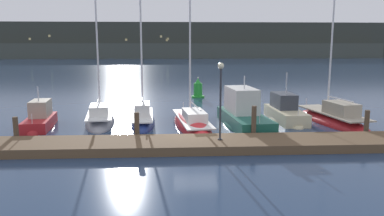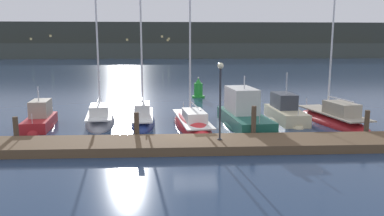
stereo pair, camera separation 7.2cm
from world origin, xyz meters
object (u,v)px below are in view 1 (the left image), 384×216
(sailboat_berth_3, at_px, (143,120))
(dock_lamppost, at_px, (221,89))
(sailboat_berth_2, at_px, (100,120))
(sailboat_berth_4, at_px, (192,124))
(sailboat_berth_7, at_px, (333,120))
(motorboat_berth_5, at_px, (243,119))
(motorboat_berth_1, at_px, (40,124))
(motorboat_berth_6, at_px, (285,115))
(channel_buoy, at_px, (198,90))

(sailboat_berth_3, relative_size, dock_lamppost, 2.46)
(dock_lamppost, bearing_deg, sailboat_berth_2, 137.48)
(sailboat_berth_2, relative_size, dock_lamppost, 2.28)
(sailboat_berth_4, distance_m, sailboat_berth_7, 9.74)
(motorboat_berth_5, bearing_deg, sailboat_berth_7, 5.82)
(motorboat_berth_1, bearing_deg, sailboat_berth_2, 20.99)
(motorboat_berth_5, bearing_deg, sailboat_berth_3, 168.86)
(motorboat_berth_6, bearing_deg, motorboat_berth_5, -154.03)
(motorboat_berth_1, xyz_separation_m, channel_buoy, (11.21, 13.22, 0.52))
(sailboat_berth_4, height_order, motorboat_berth_6, sailboat_berth_4)
(sailboat_berth_2, distance_m, motorboat_berth_5, 9.80)
(sailboat_berth_3, xyz_separation_m, dock_lamppost, (4.47, -6.48, 2.93))
(sailboat_berth_2, relative_size, sailboat_berth_7, 0.73)
(sailboat_berth_4, bearing_deg, sailboat_berth_3, 161.76)
(sailboat_berth_3, distance_m, channel_buoy, 13.06)
(channel_buoy, distance_m, dock_lamppost, 18.80)
(dock_lamppost, bearing_deg, sailboat_berth_3, 124.59)
(motorboat_berth_6, bearing_deg, motorboat_berth_1, -175.40)
(sailboat_berth_4, xyz_separation_m, motorboat_berth_5, (3.39, -0.23, 0.39))
(sailboat_berth_3, bearing_deg, sailboat_berth_7, -2.96)
(sailboat_berth_3, bearing_deg, sailboat_berth_4, -18.24)
(sailboat_berth_2, distance_m, channel_buoy, 14.10)
(motorboat_berth_5, distance_m, dock_lamppost, 6.21)
(sailboat_berth_3, height_order, channel_buoy, sailboat_berth_3)
(sailboat_berth_4, bearing_deg, motorboat_berth_5, -3.87)
(motorboat_berth_1, bearing_deg, sailboat_berth_4, -0.26)
(motorboat_berth_6, xyz_separation_m, channel_buoy, (-5.32, 11.89, 0.41))
(motorboat_berth_1, height_order, motorboat_berth_5, motorboat_berth_5)
(sailboat_berth_7, bearing_deg, sailboat_berth_3, 177.04)
(sailboat_berth_4, height_order, dock_lamppost, sailboat_berth_4)
(sailboat_berth_2, bearing_deg, sailboat_berth_7, -3.59)
(sailboat_berth_4, relative_size, motorboat_berth_6, 2.12)
(sailboat_berth_2, height_order, sailboat_berth_3, sailboat_berth_3)
(motorboat_berth_1, relative_size, sailboat_berth_4, 0.40)
(sailboat_berth_3, height_order, dock_lamppost, sailboat_berth_3)
(sailboat_berth_7, xyz_separation_m, channel_buoy, (-8.37, 12.85, 0.59))
(sailboat_berth_2, height_order, channel_buoy, sailboat_berth_2)
(sailboat_berth_2, height_order, dock_lamppost, sailboat_berth_2)
(sailboat_berth_2, bearing_deg, sailboat_berth_3, -6.35)
(sailboat_berth_2, xyz_separation_m, dock_lamppost, (7.43, -6.81, 2.97))
(sailboat_berth_4, distance_m, channel_buoy, 13.35)
(motorboat_berth_1, bearing_deg, sailboat_berth_3, 9.09)
(sailboat_berth_2, bearing_deg, channel_buoy, 57.22)
(sailboat_berth_3, relative_size, channel_buoy, 4.74)
(motorboat_berth_6, distance_m, channel_buoy, 13.04)
(sailboat_berth_3, distance_m, motorboat_berth_5, 6.84)
(sailboat_berth_3, xyz_separation_m, motorboat_berth_5, (6.70, -1.32, 0.31))
(sailboat_berth_4, height_order, motorboat_berth_5, sailboat_berth_4)
(motorboat_berth_6, bearing_deg, sailboat_berth_3, -178.37)
(sailboat_berth_3, xyz_separation_m, motorboat_berth_6, (9.99, 0.28, 0.18))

